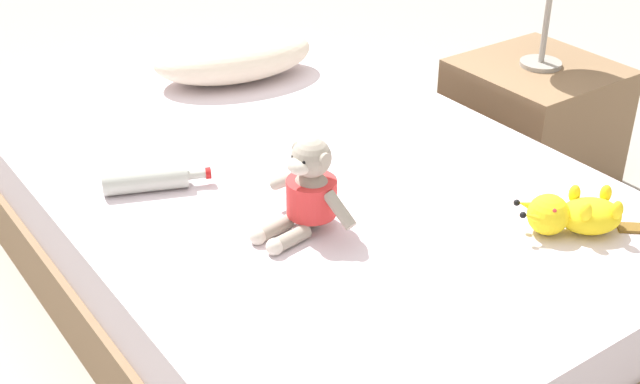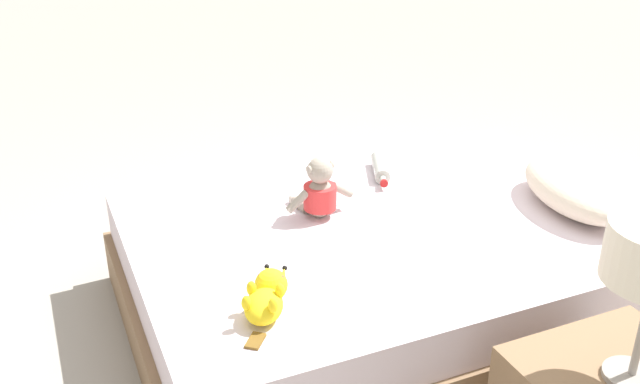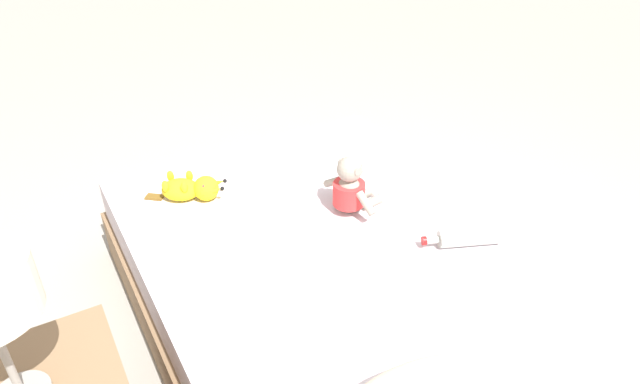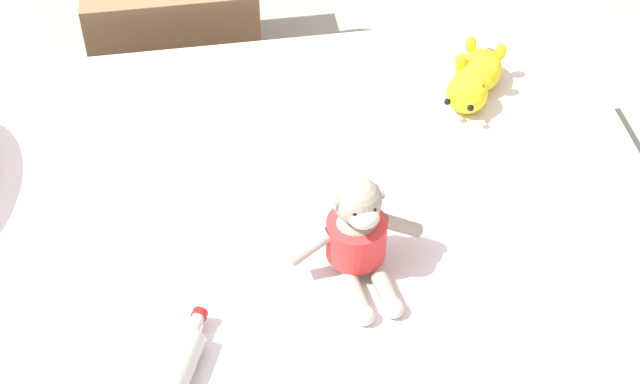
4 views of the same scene
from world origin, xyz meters
name	(u,v)px [view 4 (image 4 of 4)]	position (x,y,z in m)	size (l,w,h in m)	color
ground_plane	(246,335)	(0.00, 0.00, 0.00)	(16.00, 16.00, 0.00)	#9E998E
bed	(241,285)	(0.00, 0.00, 0.19)	(1.34, 1.94, 0.39)	#846647
plush_monkey	(358,236)	(-0.15, -0.23, 0.48)	(0.24, 0.29, 0.24)	#9E9384
plush_yellow_creature	(474,79)	(0.35, -0.61, 0.44)	(0.31, 0.23, 0.10)	yellow
glass_bottle	(172,381)	(-0.39, 0.15, 0.42)	(0.27, 0.15, 0.06)	#B7BCB2
nightstand	(174,20)	(1.03, 0.10, 0.21)	(0.48, 0.48, 0.42)	#846647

